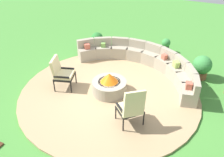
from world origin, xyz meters
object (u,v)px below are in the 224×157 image
at_px(curved_stone_bench, 143,61).
at_px(potted_plant_4, 202,66).
at_px(lounge_chair_front_right, 132,107).
at_px(lounge_chair_front_left, 61,72).
at_px(potted_plant_2, 97,39).
at_px(fire_pit, 109,85).
at_px(potted_plant_1, 166,45).

distance_m(curved_stone_bench, potted_plant_4, 1.98).
bearing_deg(lounge_chair_front_right, lounge_chair_front_left, 118.70).
bearing_deg(lounge_chair_front_right, potted_plant_2, 81.44).
xyz_separation_m(potted_plant_2, potted_plant_4, (4.35, -0.72, 0.10)).
xyz_separation_m(fire_pit, potted_plant_1, (0.86, 3.59, 0.00)).
relative_size(curved_stone_bench, lounge_chair_front_right, 4.13).
distance_m(lounge_chair_front_right, potted_plant_4, 3.46).
xyz_separation_m(potted_plant_1, potted_plant_4, (1.57, -1.44, 0.13)).
distance_m(curved_stone_bench, lounge_chair_front_left, 2.92).
relative_size(fire_pit, curved_stone_bench, 0.23).
xyz_separation_m(fire_pit, lounge_chair_front_right, (1.11, -1.04, 0.31)).
bearing_deg(lounge_chair_front_right, potted_plant_4, 21.05).
distance_m(lounge_chair_front_left, potted_plant_2, 3.25).
bearing_deg(potted_plant_4, lounge_chair_front_right, -112.59).
distance_m(lounge_chair_front_left, potted_plant_1, 4.59).
distance_m(fire_pit, potted_plant_4, 3.25).
height_order(lounge_chair_front_right, potted_plant_1, lounge_chair_front_right).
height_order(curved_stone_bench, lounge_chair_front_left, lounge_chair_front_left).
height_order(lounge_chair_front_right, potted_plant_2, lounge_chair_front_right).
xyz_separation_m(curved_stone_bench, potted_plant_4, (1.95, 0.35, 0.08)).
xyz_separation_m(lounge_chair_front_left, potted_plant_2, (-0.44, 3.21, -0.26)).
bearing_deg(fire_pit, lounge_chair_front_left, -166.67).
bearing_deg(curved_stone_bench, lounge_chair_front_right, -77.56).
distance_m(fire_pit, potted_plant_2, 3.44).
height_order(potted_plant_2, potted_plant_4, potted_plant_4).
distance_m(potted_plant_1, potted_plant_2, 2.87).
bearing_deg(lounge_chair_front_left, fire_pit, 86.05).
bearing_deg(lounge_chair_front_left, potted_plant_1, 132.01).
relative_size(potted_plant_2, potted_plant_4, 0.78).
relative_size(curved_stone_bench, potted_plant_4, 5.67).
bearing_deg(potted_plant_2, potted_plant_1, 14.65).
bearing_deg(lounge_chair_front_left, curved_stone_bench, 120.21).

